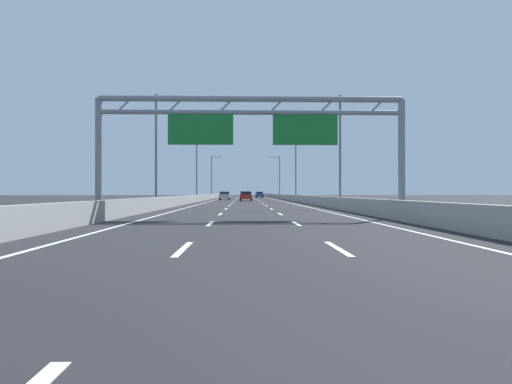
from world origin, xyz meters
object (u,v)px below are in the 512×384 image
Objects in this scene: sign_gantry at (252,125)px; blue_car at (260,195)px; streetlamp_right_far at (294,166)px; streetlamp_left_mid at (159,143)px; red_car at (246,196)px; streetlamp_left_far at (198,166)px; streetlamp_right_mid at (337,144)px; silver_car at (225,195)px; streetlamp_right_distant at (278,174)px; orange_car at (259,194)px; streetlamp_left_distant at (213,174)px; green_car at (245,194)px.

sign_gantry is 98.34m from blue_car.
streetlamp_left_mid is at bearing -113.21° from streetlamp_right_far.
streetlamp_left_far is at bearing 170.26° from red_car.
streetlamp_right_mid and streetlamp_right_far have the same top height.
streetlamp_left_mid is at bearing 116.15° from sign_gantry.
streetlamp_right_mid is 34.81m from streetlamp_right_far.
silver_car is at bearing -101.03° from blue_car.
streetlamp_right_distant is 20.32m from orange_car.
silver_car is at bearing 85.30° from streetlamp_left_mid.
streetlamp_right_mid is 34.70m from red_car.
sign_gantry reaches higher than red_car.
sign_gantry is at bearing -116.02° from streetlamp_right_mid.
silver_car is (-11.24, -24.70, -4.64)m from streetlamp_right_distant.
streetlamp_left_mid is 1.00× the size of streetlamp_right_mid.
streetlamp_right_distant is (14.93, 0.00, 0.00)m from streetlamp_left_distant.
streetlamp_left_distant is (-14.93, 34.81, 0.00)m from streetlamp_right_far.
red_car is 55.61m from orange_car.
streetlamp_left_distant reaches higher than silver_car.
streetlamp_left_mid is 2.09× the size of blue_car.
streetlamp_left_far is (-14.93, 34.81, 0.00)m from streetlamp_right_mid.
green_car is (7.52, 23.54, -4.68)m from streetlamp_left_distant.
silver_car is (3.70, 10.12, -4.64)m from streetlamp_left_far.
green_car is at bearing 97.24° from streetlamp_right_far.
streetlamp_right_distant is at bearing 65.54° from silver_car.
blue_car is at bearing 106.03° from streetlamp_right_distant.
orange_car is at bearing 88.03° from sign_gantry.
sign_gantry is 3.56× the size of blue_car.
streetlamp_left_far is 2.13× the size of orange_car.
green_car is 0.97× the size of orange_car.
sign_gantry is 1.71× the size of streetlamp_left_far.
streetlamp_left_far is 2.09× the size of blue_car.
green_car is (0.13, 59.63, -0.03)m from red_car.
streetlamp_left_mid is 34.81m from streetlamp_left_far.
streetlamp_right_mid reaches higher than silver_car.
streetlamp_left_mid is at bearing -102.10° from streetlamp_right_distant.
streetlamp_left_far and streetlamp_right_far have the same top height.
streetlamp_left_far is 1.00× the size of streetlamp_right_distant.
streetlamp_right_mid is 1.00× the size of streetlamp_left_distant.
streetlamp_right_far is at bearing 9.53° from red_car.
streetlamp_left_distant is at bearing 180.00° from streetlamp_right_distant.
streetlamp_left_mid is (-7.49, 15.25, 0.59)m from sign_gantry.
streetlamp_left_mid is at bearing -97.63° from blue_car.
red_car reaches higher than silver_car.
silver_car is 0.94× the size of blue_car.
blue_car is (3.62, 98.19, -4.08)m from sign_gantry.
streetlamp_right_distant is at bearing 0.00° from streetlamp_left_distant.
red_car is at bearing -94.31° from blue_car.
streetlamp_right_distant is at bearing 66.79° from streetlamp_left_far.
green_car is at bearing 72.29° from streetlamp_left_distant.
streetlamp_left_distant is 14.93m from streetlamp_right_distant.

